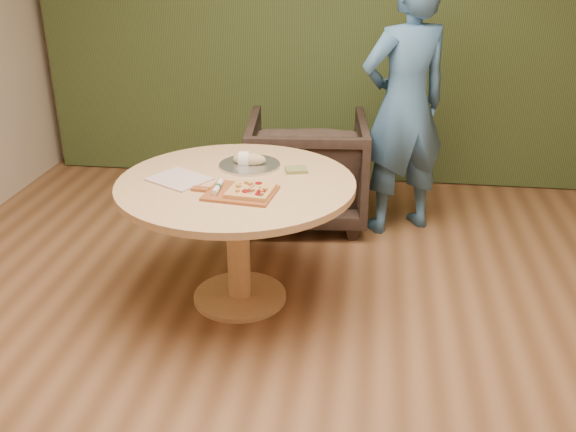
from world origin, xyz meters
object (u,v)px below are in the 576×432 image
Objects in this scene: serving_tray at (250,165)px; person_standing at (404,106)px; flatbread_pizza at (251,191)px; pizza_paddle at (239,193)px; bread_roll at (248,159)px; armchair at (307,164)px; pedestal_table at (237,204)px; cutlery_roll at (218,187)px.

serving_tray is 1.29m from person_standing.
person_standing is at bearing 58.67° from flatbread_pizza.
pizza_paddle is 2.39× the size of bread_roll.
armchair is (0.15, 1.40, -0.34)m from flatbread_pizza.
flatbread_pizza is (0.07, -0.01, 0.02)m from pizza_paddle.
pedestal_table is at bearing -97.22° from serving_tray.
pedestal_table is 1.51m from person_standing.
pizza_paddle is 1.44m from armchair.
cutlery_roll reaches higher than serving_tray.
person_standing reaches higher than pedestal_table.
flatbread_pizza is 0.69× the size of serving_tray.
serving_tray is 1.84× the size of bread_roll.
flatbread_pizza is 1.23× the size of cutlery_roll.
pizza_paddle is at bearing -73.61° from pedestal_table.
flatbread_pizza is (0.12, -0.20, 0.17)m from pedestal_table.
serving_tray is 1.04m from armchair.
pedestal_table is 5.38× the size of flatbread_pizza.
cutlery_roll is at bearing -108.38° from pedestal_table.
flatbread_pizza is at bearing -7.90° from cutlery_roll.
person_standing is (0.81, 1.34, 0.13)m from flatbread_pizza.
pedestal_table is 2.85× the size of pizza_paddle.
armchair reaches higher than pizza_paddle.
cutlery_roll is 0.23× the size of armchair.
pedestal_table is 6.82× the size of bread_roll.
armchair is (0.24, 0.96, -0.32)m from serving_tray.
pedestal_table is at bearing 69.93° from cutlery_roll.
pizza_paddle is 1.60m from person_standing.
armchair is (0.25, 0.96, -0.36)m from bread_roll.
pedestal_table is 0.25m from cutlery_roll.
serving_tray is at bearing 100.21° from pizza_paddle.
cutlery_roll is 1.46m from armchair.
person_standing reaches higher than pizza_paddle.
pedestal_table is 1.51× the size of armchair.
bread_roll is 1.05m from armchair.
cutlery_roll is (-0.11, 0.01, 0.02)m from pizza_paddle.
cutlery_roll is at bearing -102.04° from serving_tray.
serving_tray is at bearing 70.63° from armchair.
flatbread_pizza is at bearing -77.15° from bread_roll.
pizza_paddle reaches higher than pedestal_table.
bread_roll reaches higher than serving_tray.
pizza_paddle is 2.32× the size of cutlery_roll.
armchair is at bearing 77.49° from pedestal_table.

